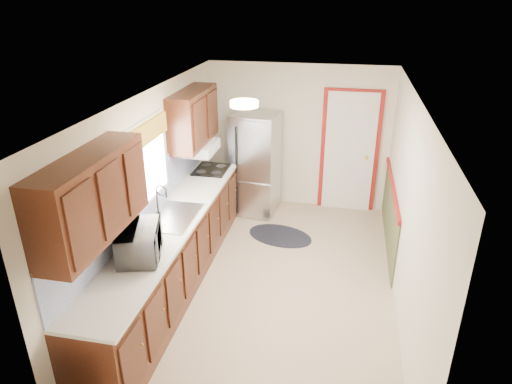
% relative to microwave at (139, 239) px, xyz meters
% --- Properties ---
extents(room_shell, '(3.20, 5.20, 2.52)m').
position_rel_microwave_xyz_m(room_shell, '(1.20, 1.10, 0.06)').
color(room_shell, tan).
rests_on(room_shell, ground).
extents(kitchen_run, '(0.63, 4.00, 2.20)m').
position_rel_microwave_xyz_m(kitchen_run, '(-0.04, 0.81, -0.33)').
color(kitchen_run, '#39180D').
rests_on(kitchen_run, ground).
extents(back_wall_trim, '(1.12, 2.30, 2.08)m').
position_rel_microwave_xyz_m(back_wall_trim, '(2.19, 3.31, -0.25)').
color(back_wall_trim, maroon).
rests_on(back_wall_trim, ground).
extents(ceiling_fixture, '(0.30, 0.30, 0.06)m').
position_rel_microwave_xyz_m(ceiling_fixture, '(0.90, 0.90, 1.22)').
color(ceiling_fixture, '#FFD88C').
rests_on(ceiling_fixture, room_shell).
extents(microwave, '(0.50, 0.67, 0.40)m').
position_rel_microwave_xyz_m(microwave, '(0.00, 0.00, 0.00)').
color(microwave, white).
rests_on(microwave, kitchen_run).
extents(refrigerator, '(0.77, 0.74, 1.68)m').
position_rel_microwave_xyz_m(refrigerator, '(0.56, 3.15, -0.30)').
color(refrigerator, '#B7B7BC').
rests_on(refrigerator, ground).
extents(rug, '(1.15, 0.91, 0.01)m').
position_rel_microwave_xyz_m(rug, '(1.11, 2.35, -1.14)').
color(rug, black).
rests_on(rug, ground).
extents(cooktop, '(0.49, 0.59, 0.02)m').
position_rel_microwave_xyz_m(cooktop, '(0.01, 2.50, -0.19)').
color(cooktop, black).
rests_on(cooktop, kitchen_run).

